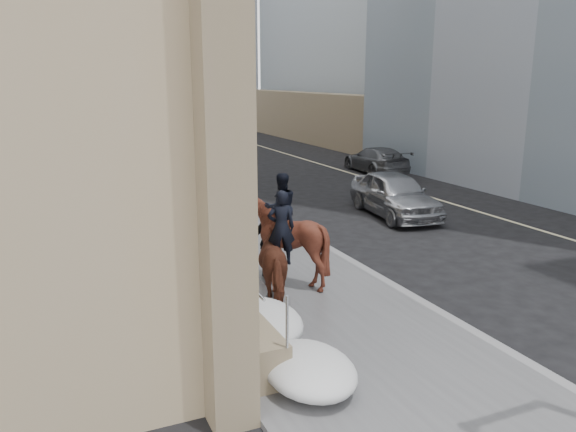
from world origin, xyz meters
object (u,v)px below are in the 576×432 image
at_px(mounted_horse_left, 281,260).
at_px(pedestrian, 269,242).
at_px(car_grey, 376,160).
at_px(car_silver, 395,194).
at_px(mounted_horse_right, 283,236).

height_order(mounted_horse_left, pedestrian, mounted_horse_left).
bearing_deg(car_grey, car_silver, 65.68).
distance_m(mounted_horse_left, pedestrian, 1.82).
bearing_deg(pedestrian, car_grey, 39.94).
bearing_deg(car_silver, mounted_horse_left, -131.34).
xyz_separation_m(mounted_horse_left, car_grey, (12.28, 15.35, -0.42)).
distance_m(mounted_horse_left, car_silver, 9.86).
relative_size(mounted_horse_right, pedestrian, 1.49).
height_order(pedestrian, car_grey, pedestrian).
distance_m(car_silver, car_grey, 10.13).
relative_size(pedestrian, car_silver, 0.37).
height_order(mounted_horse_right, pedestrian, mounted_horse_right).
height_order(pedestrian, car_silver, pedestrian).
xyz_separation_m(car_silver, car_grey, (4.83, 8.90, -0.12)).
relative_size(mounted_horse_left, car_grey, 0.52).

